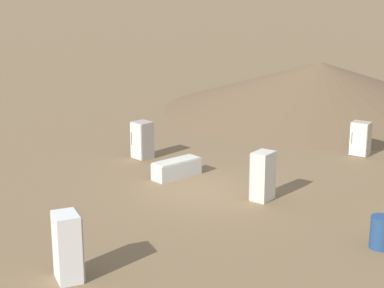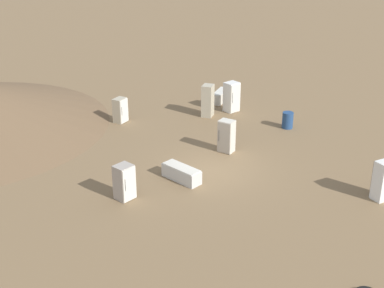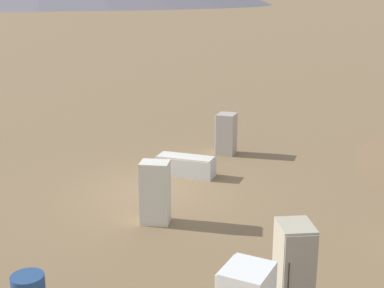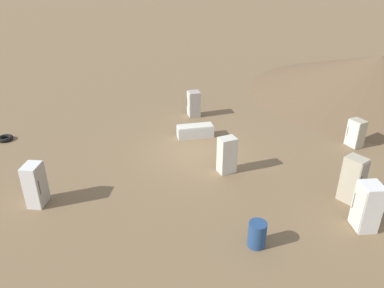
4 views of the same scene
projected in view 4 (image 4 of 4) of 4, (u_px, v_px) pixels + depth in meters
name	position (u px, v px, depth m)	size (l,w,h in m)	color
ground_plane	(194.00, 152.00, 18.66)	(1000.00, 1000.00, 0.00)	brown
dirt_mound	(377.00, 75.00, 25.94)	(17.41, 17.41, 2.68)	brown
discarded_fridge_0	(356.00, 133.00, 18.94)	(0.81, 0.89, 1.43)	#B2A88E
discarded_fridge_1	(353.00, 180.00, 14.58)	(0.71, 0.87, 1.92)	#B2A88E
discarded_fridge_2	(194.00, 104.00, 22.49)	(0.97, 0.97, 1.55)	#A89E93
discarded_fridge_3	(195.00, 131.00, 20.08)	(1.98, 1.64, 0.67)	silver
discarded_fridge_5	(367.00, 207.00, 13.10)	(1.06, 1.07, 1.82)	white
discarded_fridge_6	(227.00, 155.00, 16.63)	(0.90, 0.84, 1.68)	beige
discarded_fridge_7	(35.00, 185.00, 14.40)	(1.00, 0.97, 1.75)	white
scrap_tire	(5.00, 138.00, 19.82)	(0.81, 0.81, 0.20)	black
rusty_barrel	(257.00, 234.00, 12.48)	(0.62, 0.62, 0.93)	navy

